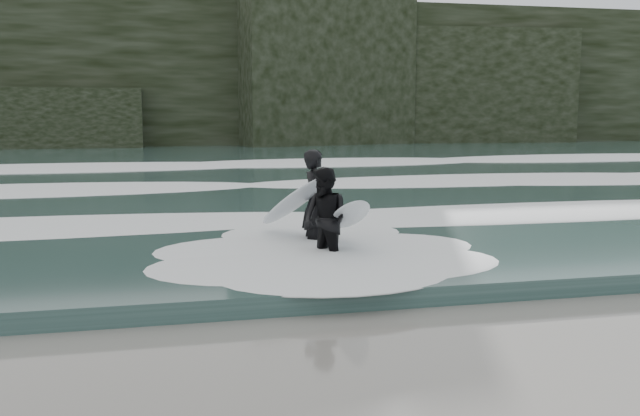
# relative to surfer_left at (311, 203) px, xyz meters

# --- Properties ---
(ground) EXTENTS (120.00, 120.00, 0.00)m
(ground) POSITION_rel_surfer_left_xyz_m (-0.38, -6.79, -1.00)
(ground) COLOR #826C53
(ground) RESTS_ON ground
(sea) EXTENTS (90.00, 52.00, 0.30)m
(sea) POSITION_rel_surfer_left_xyz_m (-0.38, 22.21, -0.85)
(sea) COLOR #2E4946
(sea) RESTS_ON ground
(headland) EXTENTS (70.00, 9.00, 10.00)m
(headland) POSITION_rel_surfer_left_xyz_m (-0.38, 39.21, 4.00)
(headland) COLOR black
(headland) RESTS_ON ground
(foam_near) EXTENTS (60.00, 3.20, 0.20)m
(foam_near) POSITION_rel_surfer_left_xyz_m (-0.38, 2.21, -0.60)
(foam_near) COLOR white
(foam_near) RESTS_ON sea
(foam_mid) EXTENTS (60.00, 4.00, 0.24)m
(foam_mid) POSITION_rel_surfer_left_xyz_m (-0.38, 9.21, -0.58)
(foam_mid) COLOR white
(foam_mid) RESTS_ON sea
(foam_far) EXTENTS (60.00, 4.80, 0.30)m
(foam_far) POSITION_rel_surfer_left_xyz_m (-0.38, 18.21, -0.55)
(foam_far) COLOR white
(foam_far) RESTS_ON sea
(surfer_left) EXTENTS (1.33, 2.15, 1.99)m
(surfer_left) POSITION_rel_surfer_left_xyz_m (0.00, 0.00, 0.00)
(surfer_left) COLOR black
(surfer_left) RESTS_ON ground
(surfer_right) EXTENTS (1.33, 2.15, 1.77)m
(surfer_right) POSITION_rel_surfer_left_xyz_m (-0.00, -1.32, -0.11)
(surfer_right) COLOR black
(surfer_right) RESTS_ON ground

